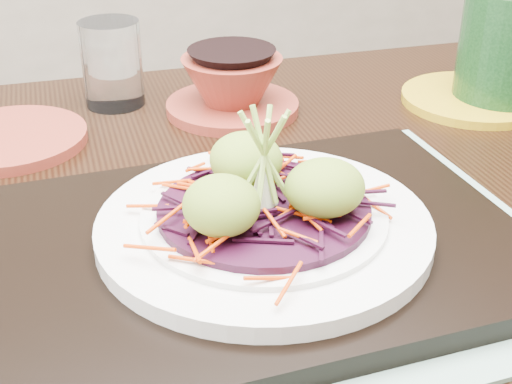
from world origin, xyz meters
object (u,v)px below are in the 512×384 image
object	(u,v)px
terracotta_bowl_set	(232,88)
green_jar	(509,48)
serving_tray	(264,244)
white_plate	(264,225)
yellow_plate	(473,99)
dining_table	(207,302)
terracotta_side_plate	(9,139)
water_glass	(112,64)

from	to	relation	value
terracotta_bowl_set	green_jar	xyz separation A→B (m)	(0.34, -0.09, 0.04)
serving_tray	white_plate	bearing A→B (deg)	-179.26
white_plate	yellow_plate	distance (m)	0.46
dining_table	green_jar	distance (m)	0.50
terracotta_bowl_set	green_jar	world-z (taller)	green_jar
serving_tray	terracotta_side_plate	world-z (taller)	serving_tray
dining_table	terracotta_side_plate	xyz separation A→B (m)	(-0.17, 0.23, 0.11)
dining_table	white_plate	size ratio (longest dim) A/B	4.68
terracotta_side_plate	serving_tray	bearing A→B (deg)	-58.19
serving_tray	green_jar	xyz separation A→B (m)	(0.42, 0.24, 0.06)
white_plate	yellow_plate	size ratio (longest dim) A/B	1.52
water_glass	terracotta_bowl_set	xyz separation A→B (m)	(0.14, -0.07, -0.02)
white_plate	green_jar	bearing A→B (deg)	29.87
terracotta_side_plate	water_glass	world-z (taller)	water_glass
serving_tray	terracotta_bowl_set	world-z (taller)	terracotta_bowl_set
white_plate	water_glass	xyz separation A→B (m)	(-0.06, 0.40, 0.02)
terracotta_bowl_set	yellow_plate	world-z (taller)	terracotta_bowl_set
terracotta_side_plate	terracotta_bowl_set	world-z (taller)	terracotta_bowl_set
yellow_plate	water_glass	bearing A→B (deg)	161.18
water_glass	terracotta_bowl_set	size ratio (longest dim) A/B	0.51
dining_table	terracotta_bowl_set	size ratio (longest dim) A/B	6.16
white_plate	terracotta_side_plate	world-z (taller)	white_plate
serving_tray	yellow_plate	world-z (taller)	serving_tray
serving_tray	terracotta_side_plate	bearing A→B (deg)	122.55
white_plate	green_jar	size ratio (longest dim) A/B	1.94
water_glass	terracotta_bowl_set	bearing A→B (deg)	-28.65
water_glass	green_jar	xyz separation A→B (m)	(0.48, -0.16, 0.02)
white_plate	yellow_plate	bearing A→B (deg)	33.21
serving_tray	white_plate	xyz separation A→B (m)	(-0.00, 0.00, 0.02)
white_plate	terracotta_side_plate	bearing A→B (deg)	121.81
dining_table	green_jar	size ratio (longest dim) A/B	9.06
water_glass	green_jar	world-z (taller)	green_jar
dining_table	terracotta_side_plate	distance (m)	0.30
dining_table	white_plate	xyz separation A→B (m)	(0.03, -0.09, 0.14)
dining_table	water_glass	distance (m)	0.35
terracotta_side_plate	yellow_plate	distance (m)	0.58
terracotta_bowl_set	water_glass	bearing A→B (deg)	151.35
water_glass	green_jar	bearing A→B (deg)	-18.80
white_plate	serving_tray	bearing A→B (deg)	0.00
yellow_plate	green_jar	world-z (taller)	green_jar
white_plate	terracotta_side_plate	size ratio (longest dim) A/B	1.60
serving_tray	water_glass	size ratio (longest dim) A/B	4.00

